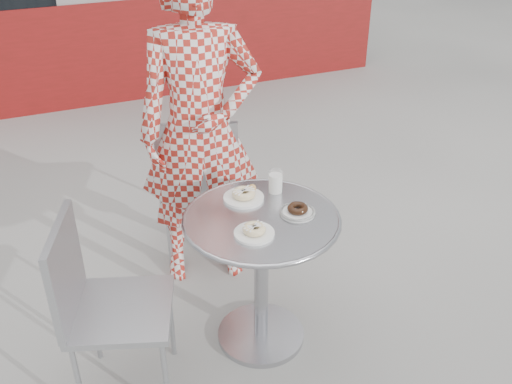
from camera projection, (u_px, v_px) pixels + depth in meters
name	position (u px, v px, depth m)	size (l,w,h in m)	color
ground	(250.00, 335.00, 2.99)	(60.00, 60.00, 0.00)	#AAA8A2
bistro_table	(261.00, 249.00, 2.70)	(0.74, 0.74, 0.74)	silver
chair_far	(201.00, 209.00, 3.52)	(0.57, 0.58, 0.95)	#A1A3A8
chair_left	(123.00, 341.00, 2.57)	(0.55, 0.55, 0.91)	#A1A3A8
seated_person	(200.00, 130.00, 3.04)	(0.66, 0.44, 1.82)	#A12118
plate_far	(244.00, 195.00, 2.74)	(0.20, 0.20, 0.05)	white
plate_near	(254.00, 231.00, 2.48)	(0.18, 0.18, 0.05)	white
plate_checker	(298.00, 211.00, 2.63)	(0.17, 0.17, 0.04)	white
milk_cup	(276.00, 182.00, 2.78)	(0.07, 0.07, 0.11)	white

